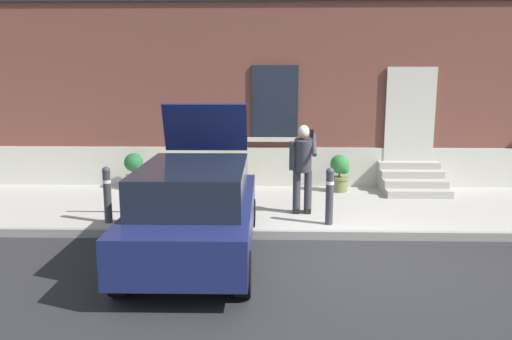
{
  "coord_description": "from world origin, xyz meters",
  "views": [
    {
      "loc": [
        -1.24,
        -7.57,
        2.82
      ],
      "look_at": [
        -1.5,
        1.6,
        1.1
      ],
      "focal_mm": 35.6,
      "sensor_mm": 36.0,
      "label": 1
    }
  ],
  "objects_px": {
    "bollard_near_person": "(330,194)",
    "planter_olive": "(340,172)",
    "person_on_phone": "(303,164)",
    "planter_cream": "(134,170)",
    "planter_terracotta": "(236,170)",
    "hatchback_car_navy": "(195,209)",
    "bollard_far_left": "(107,193)"
  },
  "relations": [
    {
      "from": "person_on_phone",
      "to": "planter_cream",
      "type": "relative_size",
      "value": 2.03
    },
    {
      "from": "bollard_far_left",
      "to": "planter_cream",
      "type": "distance_m",
      "value": 2.8
    },
    {
      "from": "hatchback_car_navy",
      "to": "planter_cream",
      "type": "xyz_separation_m",
      "value": [
        -2.07,
        4.19,
        -0.19
      ]
    },
    {
      "from": "hatchback_car_navy",
      "to": "planter_olive",
      "type": "xyz_separation_m",
      "value": [
        2.77,
        4.08,
        -0.19
      ]
    },
    {
      "from": "planter_terracotta",
      "to": "planter_olive",
      "type": "height_order",
      "value": "same"
    },
    {
      "from": "hatchback_car_navy",
      "to": "planter_cream",
      "type": "height_order",
      "value": "hatchback_car_navy"
    },
    {
      "from": "bollard_near_person",
      "to": "planter_cream",
      "type": "height_order",
      "value": "bollard_near_person"
    },
    {
      "from": "bollard_far_left",
      "to": "person_on_phone",
      "type": "bearing_deg",
      "value": 10.86
    },
    {
      "from": "hatchback_car_navy",
      "to": "person_on_phone",
      "type": "distance_m",
      "value": 2.77
    },
    {
      "from": "hatchback_car_navy",
      "to": "planter_terracotta",
      "type": "bearing_deg",
      "value": 85.35
    },
    {
      "from": "planter_cream",
      "to": "planter_olive",
      "type": "bearing_deg",
      "value": -1.3
    },
    {
      "from": "hatchback_car_navy",
      "to": "planter_cream",
      "type": "bearing_deg",
      "value": 116.3
    },
    {
      "from": "bollard_far_left",
      "to": "planter_terracotta",
      "type": "relative_size",
      "value": 1.22
    },
    {
      "from": "hatchback_car_navy",
      "to": "person_on_phone",
      "type": "bearing_deg",
      "value": 49.67
    },
    {
      "from": "bollard_near_person",
      "to": "planter_terracotta",
      "type": "xyz_separation_m",
      "value": [
        -1.87,
        2.87,
        -0.11
      ]
    },
    {
      "from": "bollard_near_person",
      "to": "person_on_phone",
      "type": "distance_m",
      "value": 0.93
    },
    {
      "from": "bollard_far_left",
      "to": "hatchback_car_navy",
      "type": "bearing_deg",
      "value": -37.65
    },
    {
      "from": "person_on_phone",
      "to": "bollard_near_person",
      "type": "bearing_deg",
      "value": -68.93
    },
    {
      "from": "bollard_near_person",
      "to": "person_on_phone",
      "type": "xyz_separation_m",
      "value": [
        -0.45,
        0.69,
        0.44
      ]
    },
    {
      "from": "planter_olive",
      "to": "hatchback_car_navy",
      "type": "bearing_deg",
      "value": -124.12
    },
    {
      "from": "planter_terracotta",
      "to": "bollard_near_person",
      "type": "bearing_deg",
      "value": -56.84
    },
    {
      "from": "person_on_phone",
      "to": "planter_olive",
      "type": "relative_size",
      "value": 2.03
    },
    {
      "from": "planter_terracotta",
      "to": "planter_olive",
      "type": "distance_m",
      "value": 2.43
    },
    {
      "from": "person_on_phone",
      "to": "planter_cream",
      "type": "xyz_separation_m",
      "value": [
        -3.85,
        2.1,
        -0.54
      ]
    },
    {
      "from": "planter_cream",
      "to": "bollard_near_person",
      "type": "bearing_deg",
      "value": -33.02
    },
    {
      "from": "bollard_near_person",
      "to": "person_on_phone",
      "type": "bearing_deg",
      "value": 122.87
    },
    {
      "from": "bollard_near_person",
      "to": "planter_olive",
      "type": "bearing_deg",
      "value": 78.49
    },
    {
      "from": "planter_olive",
      "to": "bollard_far_left",
      "type": "bearing_deg",
      "value": -149.68
    },
    {
      "from": "planter_terracotta",
      "to": "bollard_far_left",
      "type": "bearing_deg",
      "value": -127.05
    },
    {
      "from": "bollard_near_person",
      "to": "planter_olive",
      "type": "xyz_separation_m",
      "value": [
        0.55,
        2.68,
        -0.11
      ]
    },
    {
      "from": "bollard_far_left",
      "to": "planter_terracotta",
      "type": "xyz_separation_m",
      "value": [
        2.17,
        2.87,
        -0.11
      ]
    },
    {
      "from": "bollard_near_person",
      "to": "planter_cream",
      "type": "xyz_separation_m",
      "value": [
        -4.29,
        2.79,
        -0.11
      ]
    }
  ]
}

